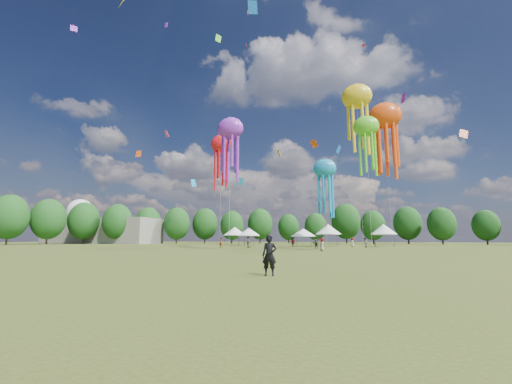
% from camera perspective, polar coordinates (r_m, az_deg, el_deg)
% --- Properties ---
extents(ground, '(300.00, 300.00, 0.00)m').
position_cam_1_polar(ground, '(18.57, -18.91, -12.31)').
color(ground, '#384416').
rests_on(ground, ground).
extents(observer_main, '(0.63, 0.45, 1.64)m').
position_cam_1_polar(observer_main, '(13.46, 2.36, -10.97)').
color(observer_main, black).
rests_on(observer_main, ground).
extents(spectator_near, '(1.11, 1.00, 1.89)m').
position_cam_1_polar(spectator_near, '(53.85, -1.36, -8.77)').
color(spectator_near, gray).
rests_on(spectator_near, ground).
extents(spectators_far, '(24.84, 28.87, 1.73)m').
position_cam_1_polar(spectators_far, '(59.18, 10.02, -8.72)').
color(spectators_far, gray).
rests_on(spectators_far, ground).
extents(festival_tents, '(37.79, 10.59, 4.43)m').
position_cam_1_polar(festival_tents, '(70.71, 6.56, -6.76)').
color(festival_tents, '#47474C').
rests_on(festival_tents, ground).
extents(show_kites, '(35.45, 28.27, 28.10)m').
position_cam_1_polar(show_kites, '(60.34, 13.71, 9.84)').
color(show_kites, purple).
rests_on(show_kites, ground).
extents(small_kites, '(71.88, 53.90, 42.65)m').
position_cam_1_polar(small_kites, '(64.38, 7.12, 17.07)').
color(small_kites, purple).
rests_on(small_kites, ground).
extents(treeline, '(201.57, 95.24, 13.43)m').
position_cam_1_polar(treeline, '(78.90, 7.52, -4.45)').
color(treeline, '#38281C').
rests_on(treeline, ground).
extents(hangar, '(40.00, 12.00, 8.00)m').
position_cam_1_polar(hangar, '(120.21, -25.43, -6.22)').
color(hangar, gray).
rests_on(hangar, ground).
extents(radome, '(9.00, 9.00, 16.00)m').
position_cam_1_polar(radome, '(136.05, -28.40, -3.64)').
color(radome, white).
rests_on(radome, ground).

